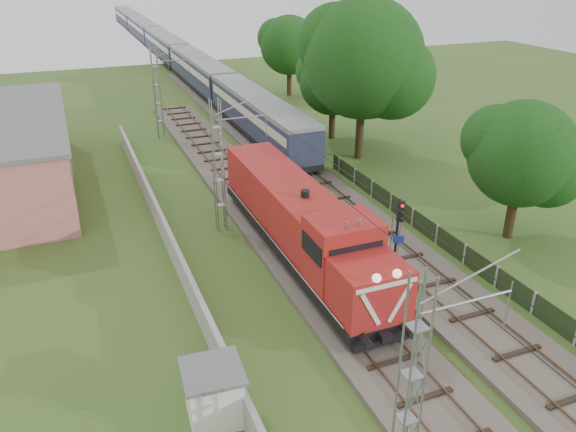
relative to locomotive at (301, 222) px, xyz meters
name	(u,v)px	position (x,y,z in m)	size (l,w,h in m)	color
ground	(359,329)	(0.00, -6.74, -2.29)	(140.00, 140.00, 0.00)	#365921
track_main	(299,254)	(0.00, 0.26, -2.11)	(4.20, 70.00, 0.45)	#6B6054
track_side	(293,167)	(5.00, 13.26, -2.11)	(4.20, 80.00, 0.45)	#6B6054
catenary	(219,166)	(-2.95, 5.26, 1.75)	(3.31, 70.00, 8.00)	gray
boundary_wall	(163,227)	(-6.50, 5.26, -1.54)	(0.25, 40.00, 1.50)	#9E9E99
station_building	(7,153)	(-15.00, 17.26, 0.34)	(8.40, 20.40, 5.22)	#BD7266
fence	(465,254)	(8.00, -3.74, -1.69)	(0.12, 32.00, 1.20)	black
locomotive	(301,222)	(0.00, 0.00, 0.00)	(3.09, 17.63, 4.48)	black
coach_rake	(165,45)	(5.00, 64.90, 0.14)	(2.91, 108.61, 3.36)	black
signal_post	(398,228)	(3.30, -4.21, 0.96)	(0.50, 0.41, 4.74)	black
relay_hut	(214,393)	(-7.40, -9.47, -1.19)	(2.26, 2.26, 2.19)	silver
tree_a	(523,155)	(12.55, -2.05, 2.80)	(6.30, 6.00, 8.16)	#3C2E18
tree_b	(365,60)	(11.15, 13.79, 5.56)	(9.71, 9.24, 12.58)	#3C2E18
tree_c	(334,82)	(11.43, 19.49, 2.80)	(6.30, 6.00, 8.17)	#3C2E18
tree_d	(290,46)	(14.20, 36.61, 3.34)	(6.97, 6.64, 9.03)	#3C2E18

